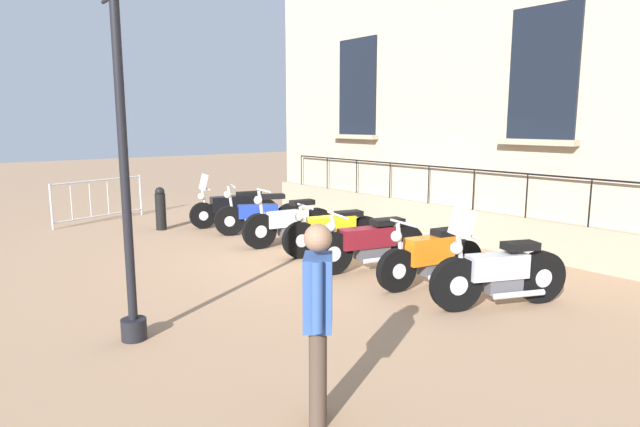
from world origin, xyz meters
name	(u,v)px	position (x,y,z in m)	size (l,w,h in m)	color
ground_plane	(340,253)	(0.00, 0.00, 0.00)	(60.00, 60.00, 0.00)	#9E7A5B
building_facade	(446,33)	(-2.87, 0.00, 4.23)	(0.82, 10.74, 8.68)	tan
motorcycle_black	(234,208)	(0.19, -3.60, 0.43)	(2.09, 0.77, 1.25)	black
motorcycle_blue	(260,216)	(0.20, -2.45, 0.40)	(1.90, 0.95, 1.09)	black
motorcycle_white	(289,224)	(0.33, -1.17, 0.42)	(1.99, 0.60, 1.14)	black
motorcycle_yellow	(333,232)	(0.14, -0.01, 0.42)	(1.98, 0.78, 0.95)	black
motorcycle_maroon	(369,244)	(0.35, 1.16, 0.43)	(2.06, 0.84, 0.97)	black
motorcycle_orange	(431,258)	(0.26, 2.38, 0.43)	(1.88, 0.69, 1.01)	black
motorcycle_silver	(498,274)	(0.30, 3.54, 0.45)	(1.87, 0.95, 1.34)	black
lamppost	(119,90)	(4.44, 1.64, 2.74)	(0.33, 1.03, 4.03)	black
crowd_barrier	(99,199)	(2.49, -6.12, 0.57)	(2.37, 0.78, 1.05)	#B7B7BF
bollard	(161,208)	(1.72, -4.22, 0.49)	(0.23, 0.23, 0.98)	black
pedestrian_standing	(318,313)	(3.87, 4.25, 0.92)	(0.40, 0.42, 1.64)	#47382D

